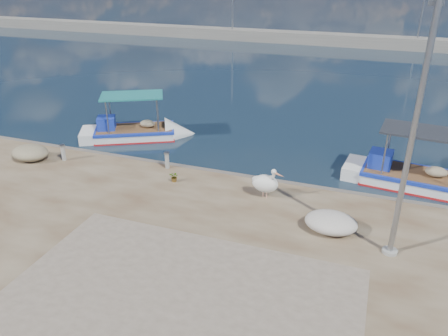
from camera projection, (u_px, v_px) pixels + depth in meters
The scene contains 12 objects.
ground at pixel (183, 255), 13.56m from camera, with size 1400.00×1400.00×0.00m, color #162635.
quay_patch at pixel (167, 318), 10.49m from camera, with size 9.00×7.00×0.01m, color gray.
breakwater at pixel (337, 40), 47.31m from camera, with size 120.00×2.20×7.50m.
boat_left at pixel (134, 134), 22.51m from camera, with size 5.74×4.17×2.66m.
boat_right at pixel (413, 180), 17.70m from camera, with size 5.92×2.49×2.77m.
pelican at pixel (266, 183), 15.61m from camera, with size 1.28×0.87×1.22m.
lamp_post at pixel (410, 149), 11.45m from camera, with size 0.44×0.96×7.00m.
bollard_near at pixel (167, 159), 17.95m from camera, with size 0.23×0.23×0.71m.
bollard_far at pixel (63, 152), 18.67m from camera, with size 0.23×0.23×0.71m.
potted_plant at pixel (174, 177), 16.90m from camera, with size 0.37×0.32×0.41m, color #33722D.
net_pile_b at pixel (30, 153), 18.75m from camera, with size 1.64×1.27×0.64m, color tan.
net_pile_d at pixel (331, 222), 13.75m from camera, with size 1.65×1.24×0.62m, color silver.
Camera 1 is at (4.98, -10.00, 8.25)m, focal length 35.00 mm.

